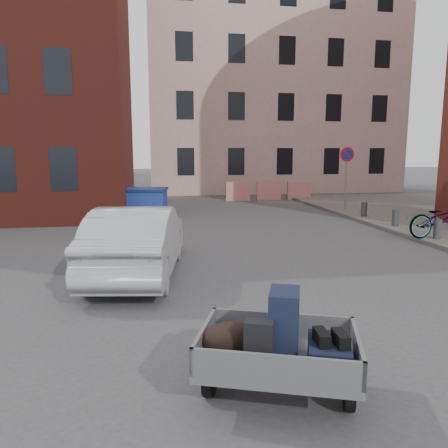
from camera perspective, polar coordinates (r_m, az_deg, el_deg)
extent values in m
plane|color=#38383A|center=(8.40, 5.41, -8.58)|extent=(120.00, 120.00, 0.00)
cube|color=#BC9791|center=(31.10, 5.84, 17.56)|extent=(16.00, 8.00, 14.00)
cylinder|color=gray|center=(19.05, 15.63, 5.58)|extent=(0.07, 0.07, 2.60)
cylinder|color=red|center=(19.00, 15.80, 8.74)|extent=(0.60, 0.03, 0.60)
cylinder|color=navy|center=(18.98, 15.82, 8.74)|extent=(0.44, 0.03, 0.44)
cylinder|color=#3A3A3D|center=(13.92, 26.13, -0.60)|extent=(0.22, 0.22, 0.55)
cylinder|color=#3A3A3D|center=(15.73, 21.49, 0.76)|extent=(0.22, 0.22, 0.55)
cylinder|color=#3A3A3D|center=(17.63, 17.82, 1.84)|extent=(0.22, 0.22, 0.55)
cube|color=red|center=(23.26, 1.82, 4.29)|extent=(1.30, 0.18, 1.00)
cube|color=red|center=(23.65, 5.87, 4.33)|extent=(1.30, 0.18, 1.00)
cube|color=red|center=(24.16, 9.77, 4.35)|extent=(1.30, 0.18, 1.00)
cylinder|color=black|center=(4.95, -1.82, -19.21)|extent=(0.24, 0.45, 0.44)
cylinder|color=black|center=(4.89, 16.02, -19.98)|extent=(0.24, 0.45, 0.44)
cube|color=slate|center=(4.75, 7.08, -17.29)|extent=(1.88, 1.58, 0.08)
cube|color=slate|center=(4.78, -2.58, -14.71)|extent=(0.41, 1.05, 0.28)
cube|color=slate|center=(4.71, 17.01, -15.51)|extent=(0.41, 1.05, 0.28)
cube|color=slate|center=(5.16, 7.48, -12.87)|extent=(1.52, 0.58, 0.28)
cube|color=slate|center=(4.20, 6.68, -18.33)|extent=(1.52, 0.58, 0.28)
cube|color=slate|center=(5.60, 7.63, -13.71)|extent=(0.31, 0.69, 0.06)
cube|color=#172038|center=(4.64, 7.85, -12.73)|extent=(0.44, 0.53, 0.70)
cube|color=black|center=(4.60, 13.54, -16.18)|extent=(0.58, 0.70, 0.25)
ellipsoid|color=black|center=(4.66, 0.75, -14.77)|extent=(0.69, 0.54, 0.36)
cube|color=black|center=(4.42, 4.54, -15.38)|extent=(0.32, 0.26, 0.48)
ellipsoid|color=#193DC1|center=(5.01, 6.77, -13.83)|extent=(0.44, 0.41, 0.24)
cube|color=black|center=(4.47, 12.61, -14.24)|extent=(0.13, 0.28, 0.13)
cube|color=black|center=(4.48, 14.98, -14.28)|extent=(0.13, 0.28, 0.13)
cube|color=#203899|center=(17.62, -12.04, 2.56)|extent=(2.89, 1.78, 1.08)
cube|color=navy|center=(17.56, -12.11, 4.46)|extent=(2.99, 1.88, 0.09)
imported|color=#9A9DA1|center=(9.39, -11.18, -2.13)|extent=(2.20, 4.66, 1.47)
imported|color=black|center=(14.10, 26.56, 0.59)|extent=(2.10, 0.81, 1.09)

